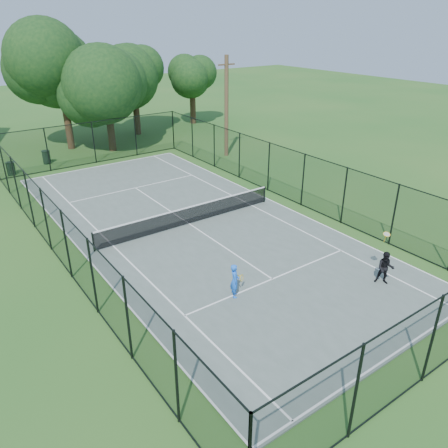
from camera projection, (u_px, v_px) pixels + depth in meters
ground at (189, 225)px, 22.31m from camera, size 120.00×120.00×0.00m
tennis_court at (189, 224)px, 22.30m from camera, size 11.00×24.00×0.06m
tennis_net at (189, 215)px, 22.07m from camera, size 10.08×0.08×0.95m
fence at (188, 198)px, 21.67m from camera, size 13.10×26.10×3.00m
tree_near_left at (61, 81)px, 33.08m from camera, size 6.54×6.54×8.53m
tree_near_mid at (106, 90)px, 32.80m from camera, size 5.83×5.83×7.63m
tree_near_right at (133, 75)px, 37.52m from camera, size 5.82×5.82×8.03m
tree_far_right at (192, 83)px, 42.13m from camera, size 4.69×4.69×6.21m
trash_bin_left at (11, 168)px, 29.24m from camera, size 0.58×0.58×0.88m
trash_bin_right at (46, 157)px, 31.50m from camera, size 0.58×0.58×0.96m
utility_pole at (226, 107)px, 31.99m from camera, size 1.40×0.30×7.25m
player_blue at (235, 280)px, 16.25m from camera, size 0.85×0.59×1.36m
player_black at (385, 268)px, 17.04m from camera, size 0.91×0.93×2.02m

